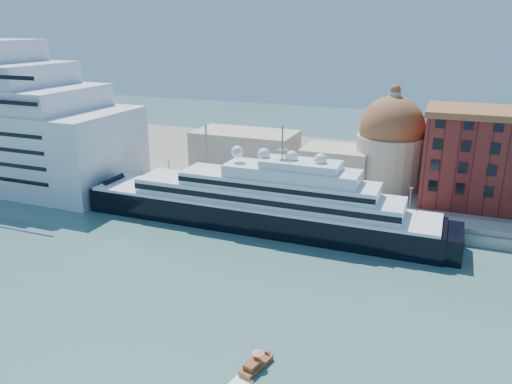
% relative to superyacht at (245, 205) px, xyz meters
% --- Properties ---
extents(ground, '(400.00, 400.00, 0.00)m').
position_rel_superyacht_xyz_m(ground, '(5.47, -23.00, -4.78)').
color(ground, '#38625E').
rests_on(ground, ground).
extents(quay, '(180.00, 10.00, 2.50)m').
position_rel_superyacht_xyz_m(quay, '(5.47, 11.00, -3.53)').
color(quay, gray).
rests_on(quay, ground).
extents(land, '(260.00, 72.00, 2.00)m').
position_rel_superyacht_xyz_m(land, '(5.47, 52.00, -3.78)').
color(land, slate).
rests_on(land, ground).
extents(quay_fence, '(180.00, 0.10, 1.20)m').
position_rel_superyacht_xyz_m(quay_fence, '(5.47, 6.50, -1.68)').
color(quay_fence, slate).
rests_on(quay_fence, quay).
extents(superyacht, '(92.64, 12.84, 27.69)m').
position_rel_superyacht_xyz_m(superyacht, '(0.00, 0.00, 0.00)').
color(superyacht, black).
rests_on(superyacht, ground).
extents(service_barge, '(12.13, 6.27, 2.60)m').
position_rel_superyacht_xyz_m(service_barge, '(-50.32, -2.42, -4.03)').
color(service_barge, white).
rests_on(service_barge, ground).
extents(water_taxi, '(3.13, 5.89, 2.66)m').
position_rel_superyacht_xyz_m(water_taxi, '(21.24, -46.78, -4.14)').
color(water_taxi, brown).
rests_on(water_taxi, ground).
extents(church, '(66.00, 18.00, 25.50)m').
position_rel_superyacht_xyz_m(church, '(11.85, 34.72, 6.13)').
color(church, beige).
rests_on(church, land).
extents(lamp_posts, '(120.80, 2.40, 18.00)m').
position_rel_superyacht_xyz_m(lamp_posts, '(-7.20, 9.27, 5.06)').
color(lamp_posts, slate).
rests_on(lamp_posts, quay).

